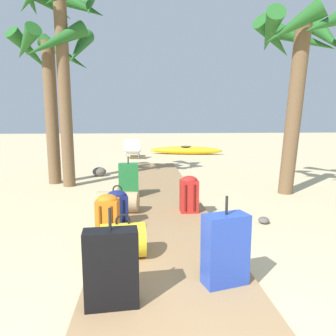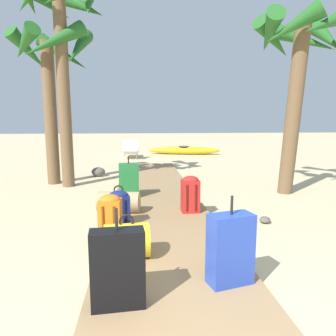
# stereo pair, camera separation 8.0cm
# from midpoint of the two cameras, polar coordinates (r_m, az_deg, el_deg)

# --- Properties ---
(ground_plane) EXTENTS (60.00, 60.00, 0.00)m
(ground_plane) POSITION_cam_midpoint_polar(r_m,az_deg,el_deg) (5.46, -2.18, -7.95)
(ground_plane) COLOR #D1BA8C
(boardwalk) EXTENTS (1.61, 8.98, 0.08)m
(boardwalk) POSITION_cam_midpoint_polar(r_m,az_deg,el_deg) (6.31, -2.65, -5.25)
(boardwalk) COLOR #9E7A51
(boardwalk) RESTS_ON ground
(suitcase_blue) EXTENTS (0.44, 0.30, 0.83)m
(suitcase_blue) POSITION_cam_midpoint_polar(r_m,az_deg,el_deg) (3.00, 10.50, -14.29)
(suitcase_blue) COLOR #2847B7
(suitcase_blue) RESTS_ON boardwalk
(duffel_bag_yellow) EXTENTS (0.51, 0.41, 0.49)m
(duffel_bag_yellow) POSITION_cam_midpoint_polar(r_m,az_deg,el_deg) (3.54, -8.16, -12.91)
(duffel_bag_yellow) COLOR gold
(duffel_bag_yellow) RESTS_ON boardwalk
(duffel_bag_tan) EXTENTS (0.71, 0.43, 0.45)m
(duffel_bag_tan) POSITION_cam_midpoint_polar(r_m,az_deg,el_deg) (5.19, -9.38, -6.10)
(duffel_bag_tan) COLOR tan
(duffel_bag_tan) RESTS_ON boardwalk
(backpack_orange) EXTENTS (0.29, 0.28, 0.57)m
(backpack_orange) POSITION_cam_midpoint_polar(r_m,az_deg,el_deg) (4.06, -11.03, -8.50)
(backpack_orange) COLOR orange
(backpack_orange) RESTS_ON boardwalk
(backpack_red) EXTENTS (0.29, 0.26, 0.60)m
(backpack_red) POSITION_cam_midpoint_polar(r_m,az_deg,el_deg) (5.11, 3.62, -4.57)
(backpack_red) COLOR red
(backpack_red) RESTS_ON boardwalk
(backpack_navy) EXTENTS (0.33, 0.27, 0.50)m
(backpack_navy) POSITION_cam_midpoint_polar(r_m,az_deg,el_deg) (4.56, -9.44, -6.99)
(backpack_navy) COLOR navy
(backpack_navy) RESTS_ON boardwalk
(suitcase_green) EXTENTS (0.39, 0.25, 0.80)m
(suitcase_green) POSITION_cam_midpoint_polar(r_m,az_deg,el_deg) (6.12, -7.50, -2.22)
(suitcase_green) COLOR #237538
(suitcase_green) RESTS_ON boardwalk
(suitcase_black) EXTENTS (0.44, 0.22, 0.82)m
(suitcase_black) POSITION_cam_midpoint_polar(r_m,az_deg,el_deg) (2.66, -10.02, -17.60)
(suitcase_black) COLOR black
(suitcase_black) RESTS_ON boardwalk
(palm_tree_near_right) EXTENTS (1.99, 2.18, 3.72)m
(palm_tree_near_right) POSITION_cam_midpoint_polar(r_m,az_deg,el_deg) (7.07, 22.29, 18.68)
(palm_tree_near_right) COLOR brown
(palm_tree_near_right) RESTS_ON ground
(palm_tree_far_left) EXTENTS (2.03, 2.21, 3.77)m
(palm_tree_far_left) POSITION_cam_midpoint_polar(r_m,az_deg,el_deg) (8.21, -20.58, 17.01)
(palm_tree_far_left) COLOR brown
(palm_tree_far_left) RESTS_ON ground
(palm_tree_near_left) EXTENTS (2.06, 2.12, 4.65)m
(palm_tree_near_left) POSITION_cam_midpoint_polar(r_m,az_deg,el_deg) (7.93, -19.32, 23.46)
(palm_tree_near_left) COLOR brown
(palm_tree_near_left) RESTS_ON ground
(lounge_chair) EXTENTS (0.64, 1.57, 0.77)m
(lounge_chair) POSITION_cam_midpoint_polar(r_m,az_deg,el_deg) (12.92, -6.95, 3.27)
(lounge_chair) COLOR white
(lounge_chair) RESTS_ON ground
(kayak) EXTENTS (3.30, 1.27, 0.36)m
(kayak) POSITION_cam_midpoint_polar(r_m,az_deg,el_deg) (14.22, 2.74, 3.24)
(kayak) COLOR gold
(kayak) RESTS_ON ground
(rock_left_near) EXTENTS (0.41, 0.35, 0.25)m
(rock_left_near) POSITION_cam_midpoint_polar(r_m,az_deg,el_deg) (8.95, -12.81, -0.68)
(rock_left_near) COLOR #5B5651
(rock_left_near) RESTS_ON ground
(rock_right_mid) EXTENTS (0.21, 0.22, 0.10)m
(rock_right_mid) POSITION_cam_midpoint_polar(r_m,az_deg,el_deg) (5.09, 16.78, -9.01)
(rock_right_mid) COLOR #5B5651
(rock_right_mid) RESTS_ON ground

